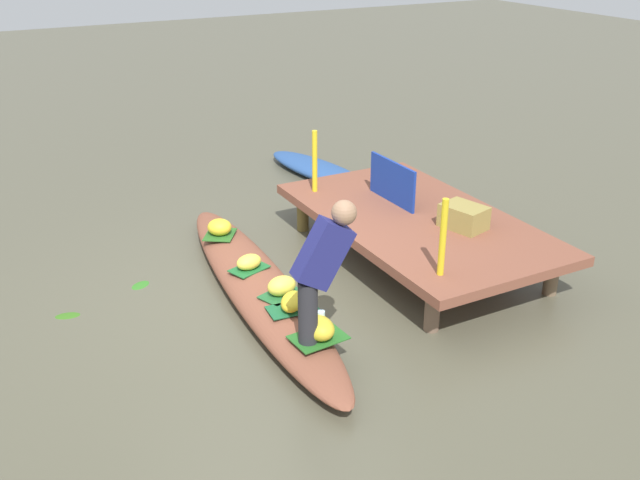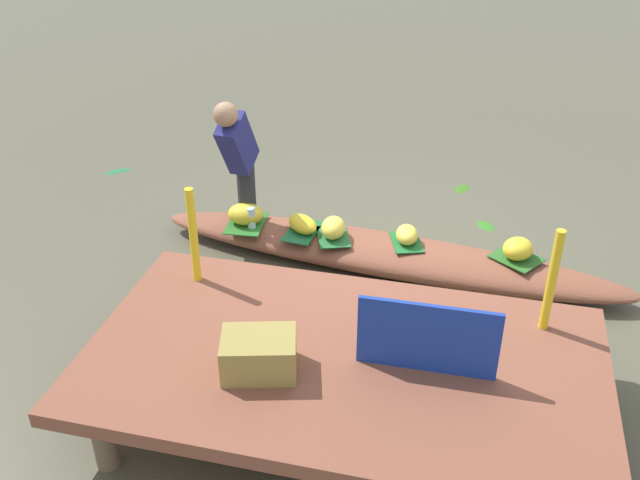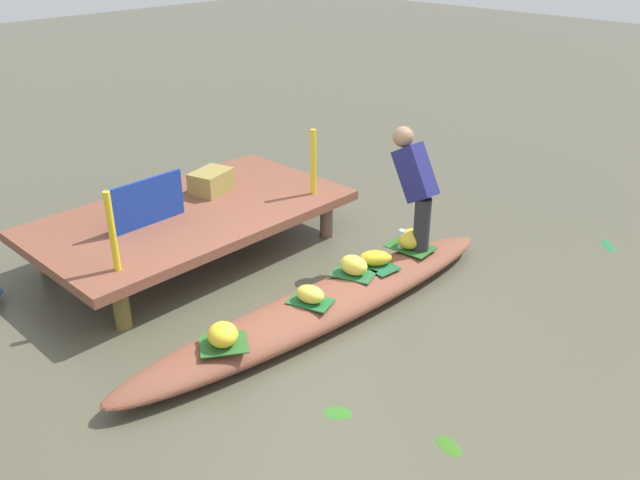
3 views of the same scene
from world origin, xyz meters
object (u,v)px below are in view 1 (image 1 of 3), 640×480
Objects in this scene: vendor_boat at (258,287)px; water_bottle at (321,322)px; moored_boat at (320,170)px; banana_bunch_3 at (318,328)px; banana_bunch_2 at (292,302)px; banana_bunch_0 at (249,262)px; banana_bunch_1 at (219,227)px; banana_bunch_4 at (282,286)px; produce_crate at (464,217)px; vendor_person at (322,265)px; market_banner at (392,182)px.

vendor_boat is 1.21m from water_bottle.
banana_bunch_3 is at bearing -38.97° from moored_boat.
banana_bunch_3 is at bearing -2.17° from banana_bunch_2.
banana_bunch_0 is 0.84× the size of banana_bunch_2.
banana_bunch_1 is 1.33× the size of water_bottle.
banana_bunch_2 is at bearing -6.07° from banana_bunch_4.
banana_bunch_2 is 0.71× the size of produce_crate.
banana_bunch_4 is 1.40× the size of water_bottle.
vendor_person is at bearing -0.42° from banana_bunch_2.
vendor_boat is 0.51m from banana_bunch_4.
water_bottle reaches higher than banana_bunch_3.
banana_bunch_1 is 0.22× the size of vendor_person.
banana_bunch_4 is at bearing 5.26° from banana_bunch_0.
vendor_boat is 3.63m from moored_boat.
water_bottle is (1.35, 0.07, 0.02)m from banana_bunch_0.
banana_bunch_4 reaches higher than moored_boat.
vendor_person is 6.08× the size of water_bottle.
banana_bunch_2 is at bearing 179.58° from vendor_person.
water_bottle is at bearing 5.30° from banana_bunch_2.
water_bottle reaches higher than moored_boat.
vendor_boat is 4.99× the size of market_banner.
banana_bunch_4 is 2.11m from market_banner.
moored_boat is 6.81× the size of banana_bunch_3.
vendor_person reaches higher than moored_boat.
vendor_person is (4.16, -2.21, 0.84)m from moored_boat.
produce_crate reaches higher than banana_bunch_4.
banana_bunch_1 is (-1.08, 0.03, 0.22)m from vendor_boat.
moored_boat is at bearing 151.90° from water_bottle.
moored_boat is 4.79m from vendor_person.
banana_bunch_0 is at bearing -174.74° from banana_bunch_4.
banana_bunch_3 is (2.34, -0.04, 0.00)m from banana_bunch_1.
banana_bunch_2 is at bearing 177.83° from banana_bunch_3.
market_banner is (-0.52, 1.87, 0.60)m from vendor_boat.
vendor_person reaches higher than banana_bunch_3.
water_bottle reaches higher than vendor_boat.
banana_bunch_0 is 0.59× the size of produce_crate.
moored_boat is 4.61m from water_bottle.
banana_bunch_2 is (3.61, -2.21, 0.23)m from moored_boat.
banana_bunch_1 is 0.31× the size of market_banner.
banana_bunch_3 is (1.43, 0.01, 0.02)m from banana_bunch_0.
water_bottle is 2.20m from produce_crate.
banana_bunch_4 reaches higher than banana_bunch_1.
produce_crate is at bearing 83.35° from vendor_boat.
banana_bunch_2 is 0.99× the size of banana_bunch_3.
banana_bunch_1 is 0.82× the size of banana_bunch_3.
banana_bunch_1 is at bearing 177.28° from banana_bunch_0.
vendor_person is 0.59m from water_bottle.
market_banner is at bearing 124.07° from banana_bunch_2.
banana_bunch_3 is 1.15× the size of banana_bunch_4.
banana_bunch_4 is at bearing -179.04° from water_bottle.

